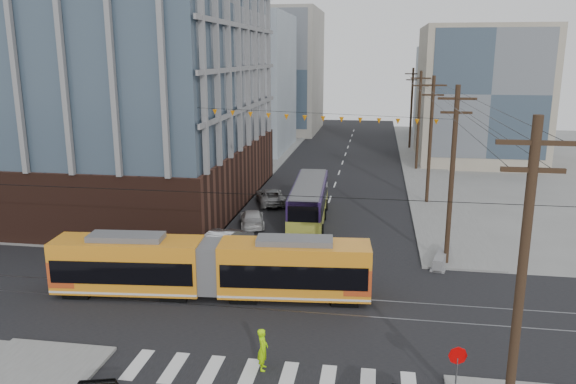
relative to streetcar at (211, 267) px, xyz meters
name	(u,v)px	position (x,y,z in m)	size (l,w,h in m)	color
ground	(281,340)	(4.52, -4.20, -1.63)	(160.00, 160.00, 0.00)	slate
office_building	(71,35)	(-17.48, 18.80, 12.67)	(30.00, 25.00, 28.60)	#381E16
bg_bldg_nw_near	(222,83)	(-12.48, 47.80, 7.37)	(18.00, 16.00, 18.00)	#8C99A5
bg_bldg_ne_near	(480,95)	(20.52, 43.80, 6.37)	(14.00, 14.00, 16.00)	gray
bg_bldg_nw_far	(271,71)	(-9.48, 67.80, 8.37)	(16.00, 18.00, 20.00)	gray
bg_bldg_ne_far	(471,93)	(22.52, 63.80, 5.37)	(16.00, 16.00, 14.00)	#8C99A5
utility_pole_near	(520,295)	(13.02, -10.20, 3.87)	(0.30, 0.30, 11.00)	black
utility_pole_far	(411,109)	(13.02, 51.80, 3.87)	(0.30, 0.30, 11.00)	black
streetcar	(211,267)	(0.00, 0.00, 0.00)	(16.92, 2.38, 3.26)	orange
city_bus	(309,202)	(3.49, 14.75, -0.04)	(2.43, 11.20, 3.17)	#241540
parked_car_silver	(226,241)	(-1.03, 6.80, -0.84)	(1.66, 4.77, 1.57)	#B5B6BA
parked_car_white	(252,218)	(-0.61, 12.80, -1.01)	(1.74, 4.28, 1.24)	silver
parked_car_grey	(271,196)	(-0.44, 19.41, -0.95)	(2.26, 4.91, 1.36)	gray
pedestrian	(263,349)	(4.21, -6.70, -0.72)	(0.66, 0.43, 1.81)	#ADFF03
stop_sign	(456,379)	(11.69, -8.12, -0.49)	(0.70, 0.70, 2.29)	#CB0000
jersey_barrier	(442,257)	(12.82, 7.09, -1.25)	(0.85, 3.79, 0.76)	gray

